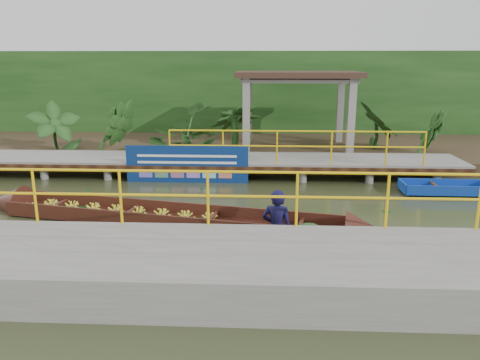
{
  "coord_description": "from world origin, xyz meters",
  "views": [
    {
      "loc": [
        1.78,
        -11.11,
        3.55
      ],
      "look_at": [
        1.21,
        0.5,
        0.6
      ],
      "focal_mm": 35.0,
      "sensor_mm": 36.0,
      "label": 1
    }
  ],
  "objects": [
    {
      "name": "vendor_boat",
      "position": [
        0.02,
        -1.28,
        0.25
      ],
      "size": [
        9.67,
        2.93,
        2.18
      ],
      "rotation": [
        0.0,
        0.0,
        -0.21
      ],
      "color": "black",
      "rests_on": "ground"
    },
    {
      "name": "far_dock",
      "position": [
        0.02,
        3.43,
        0.48
      ],
      "size": [
        16.0,
        2.06,
        1.66
      ],
      "color": "slate",
      "rests_on": "ground"
    },
    {
      "name": "pavilion",
      "position": [
        3.0,
        6.3,
        2.82
      ],
      "size": [
        4.4,
        3.0,
        3.0
      ],
      "color": "slate",
      "rests_on": "ground"
    },
    {
      "name": "near_dock",
      "position": [
        1.0,
        -4.2,
        0.3
      ],
      "size": [
        18.0,
        2.4,
        1.73
      ],
      "color": "slate",
      "rests_on": "ground"
    },
    {
      "name": "ground",
      "position": [
        0.0,
        0.0,
        0.0
      ],
      "size": [
        80.0,
        80.0,
        0.0
      ],
      "primitive_type": "plane",
      "color": "#30341A",
      "rests_on": "ground"
    },
    {
      "name": "land_strip",
      "position": [
        0.0,
        7.5,
        0.23
      ],
      "size": [
        30.0,
        8.0,
        0.45
      ],
      "primitive_type": "cube",
      "color": "#332619",
      "rests_on": "ground"
    },
    {
      "name": "tropical_plants",
      "position": [
        0.61,
        5.3,
        1.39
      ],
      "size": [
        14.51,
        1.51,
        1.88
      ],
      "color": "#183E14",
      "rests_on": "ground"
    },
    {
      "name": "foliage_backdrop",
      "position": [
        0.0,
        10.0,
        2.0
      ],
      "size": [
        30.0,
        0.8,
        4.0
      ],
      "primitive_type": "cube",
      "color": "#183E14",
      "rests_on": "ground"
    },
    {
      "name": "blue_banner",
      "position": [
        -0.48,
        2.48,
        0.56
      ],
      "size": [
        3.68,
        0.04,
        1.15
      ],
      "color": "navy",
      "rests_on": "ground"
    },
    {
      "name": "moored_blue_boat",
      "position": [
        7.75,
        1.56,
        0.13
      ],
      "size": [
        3.17,
        0.9,
        0.75
      ],
      "rotation": [
        0.0,
        0.0,
        -0.01
      ],
      "color": "#0D3397",
      "rests_on": "ground"
    }
  ]
}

